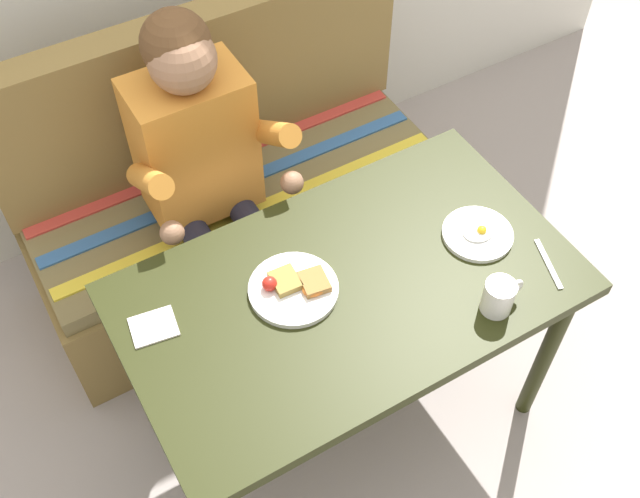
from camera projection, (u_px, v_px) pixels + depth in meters
The scene contains 9 objects.
ground_plane at pixel (342, 412), 2.57m from camera, with size 8.00×8.00×0.00m, color #A29690.
table at pixel (348, 303), 2.06m from camera, with size 1.20×0.70×0.73m.
couch at pixel (233, 202), 2.72m from camera, with size 1.44×0.56×1.00m.
person at pixel (205, 164), 2.26m from camera, with size 0.45×0.61×1.21m.
plate_breakfast at pixel (294, 287), 1.98m from camera, with size 0.24×0.24×0.05m.
plate_eggs at pixel (478, 234), 2.10m from camera, with size 0.20×0.20×0.04m.
coffee_mug at pixel (499, 296), 1.91m from camera, with size 0.12×0.08×0.10m.
napkin at pixel (154, 327), 1.91m from camera, with size 0.11×0.10×0.01m, color white.
fork at pixel (548, 264), 2.04m from camera, with size 0.01×0.17×0.01m, color silver.
Camera 1 is at (-0.66, -0.98, 2.35)m, focal length 42.77 mm.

